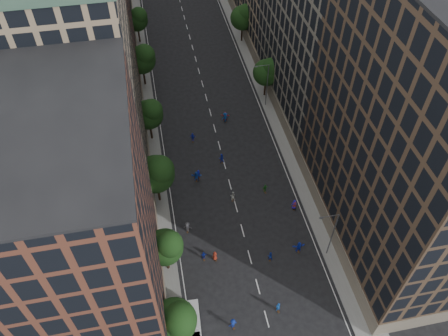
% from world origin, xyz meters
% --- Properties ---
extents(ground, '(240.00, 240.00, 0.00)m').
position_xyz_m(ground, '(0.00, 40.00, 0.00)').
color(ground, black).
rests_on(ground, ground).
extents(sidewalk_left, '(4.00, 105.00, 0.15)m').
position_xyz_m(sidewalk_left, '(-12.00, 47.50, 0.07)').
color(sidewalk_left, slate).
rests_on(sidewalk_left, ground).
extents(sidewalk_right, '(4.00, 105.00, 0.15)m').
position_xyz_m(sidewalk_right, '(12.00, 47.50, 0.07)').
color(sidewalk_right, slate).
rests_on(sidewalk_right, ground).
extents(bldg_left_a, '(14.00, 22.00, 30.00)m').
position_xyz_m(bldg_left_a, '(-19.00, 11.00, 15.00)').
color(bldg_left_a, brown).
rests_on(bldg_left_a, ground).
extents(bldg_left_b, '(14.00, 26.00, 34.00)m').
position_xyz_m(bldg_left_b, '(-19.00, 35.00, 17.00)').
color(bldg_left_b, '#937C60').
rests_on(bldg_left_b, ground).
extents(bldg_left_c, '(14.00, 20.00, 28.00)m').
position_xyz_m(bldg_left_c, '(-19.00, 58.00, 14.00)').
color(bldg_left_c, brown).
rests_on(bldg_left_c, ground).
extents(bldg_right_a, '(14.00, 30.00, 36.00)m').
position_xyz_m(bldg_right_a, '(19.00, 15.00, 18.00)').
color(bldg_right_a, '#473426').
rests_on(bldg_right_a, ground).
extents(bldg_right_b, '(14.00, 28.00, 33.00)m').
position_xyz_m(bldg_right_b, '(19.00, 44.00, 16.50)').
color(bldg_right_b, '#645E52').
rests_on(bldg_right_b, ground).
extents(tree_left_0, '(5.20, 5.20, 8.83)m').
position_xyz_m(tree_left_0, '(-11.01, 3.85, 5.96)').
color(tree_left_0, black).
rests_on(tree_left_0, ground).
extents(tree_left_1, '(4.80, 4.80, 8.21)m').
position_xyz_m(tree_left_1, '(-11.02, 13.86, 5.55)').
color(tree_left_1, black).
rests_on(tree_left_1, ground).
extents(tree_left_2, '(5.60, 5.60, 9.45)m').
position_xyz_m(tree_left_2, '(-10.99, 25.83, 6.36)').
color(tree_left_2, black).
rests_on(tree_left_2, ground).
extents(tree_left_3, '(5.00, 5.00, 8.58)m').
position_xyz_m(tree_left_3, '(-11.02, 39.85, 5.82)').
color(tree_left_3, black).
rests_on(tree_left_3, ground).
extents(tree_left_4, '(5.40, 5.40, 9.08)m').
position_xyz_m(tree_left_4, '(-11.00, 55.84, 6.10)').
color(tree_left_4, black).
rests_on(tree_left_4, ground).
extents(tree_left_5, '(4.80, 4.80, 8.33)m').
position_xyz_m(tree_left_5, '(-11.02, 71.86, 5.68)').
color(tree_left_5, black).
rests_on(tree_left_5, ground).
extents(tree_right_a, '(5.00, 5.00, 8.39)m').
position_xyz_m(tree_right_a, '(11.38, 47.85, 5.63)').
color(tree_right_a, black).
rests_on(tree_right_a, ground).
extents(tree_right_b, '(5.20, 5.20, 8.83)m').
position_xyz_m(tree_right_b, '(11.39, 67.85, 5.96)').
color(tree_right_b, black).
rests_on(tree_right_b, ground).
extents(streetlamp_near, '(2.64, 0.22, 9.06)m').
position_xyz_m(streetlamp_near, '(10.37, 12.00, 5.17)').
color(streetlamp_near, '#595B60').
rests_on(streetlamp_near, ground).
extents(streetlamp_far, '(2.64, 0.22, 9.06)m').
position_xyz_m(streetlamp_far, '(10.37, 45.00, 5.17)').
color(streetlamp_far, '#595B60').
rests_on(streetlamp_far, ground).
extents(cargo_van, '(2.57, 5.02, 2.61)m').
position_xyz_m(cargo_van, '(-9.29, 5.25, 1.37)').
color(cargo_van, silver).
rests_on(cargo_van, ground).
extents(skater_1, '(0.75, 0.59, 1.79)m').
position_xyz_m(skater_1, '(1.61, 5.35, 0.90)').
color(skater_1, navy).
rests_on(skater_1, ground).
extents(skater_2, '(0.86, 0.76, 1.51)m').
position_xyz_m(skater_2, '(2.62, 12.69, 0.75)').
color(skater_2, navy).
rests_on(skater_2, ground).
extents(skater_3, '(1.23, 0.92, 1.70)m').
position_xyz_m(skater_3, '(-4.35, 4.37, 0.85)').
color(skater_3, navy).
rests_on(skater_3, ground).
extents(skater_4, '(0.89, 0.38, 1.51)m').
position_xyz_m(skater_4, '(-6.26, 14.51, 0.75)').
color(skater_4, '#122495').
rests_on(skater_4, ground).
extents(skater_5, '(1.79, 0.57, 1.93)m').
position_xyz_m(skater_5, '(6.84, 13.18, 0.96)').
color(skater_5, '#162BB5').
rests_on(skater_5, ground).
extents(skater_6, '(0.92, 0.75, 1.62)m').
position_xyz_m(skater_6, '(-4.78, 14.13, 0.81)').
color(skater_6, maroon).
rests_on(skater_6, ground).
extents(skater_7, '(0.67, 0.51, 1.64)m').
position_xyz_m(skater_7, '(8.50, 20.41, 0.82)').
color(skater_7, maroon).
rests_on(skater_7, ground).
extents(skater_8, '(1.02, 0.92, 1.73)m').
position_xyz_m(skater_8, '(-0.21, 23.90, 0.86)').
color(skater_8, '#B2B2AE').
rests_on(skater_8, ground).
extents(skater_9, '(1.37, 1.06, 1.87)m').
position_xyz_m(skater_9, '(-7.78, 19.48, 0.94)').
color(skater_9, '#46444A').
rests_on(skater_9, ground).
extents(skater_10, '(0.98, 0.52, 1.59)m').
position_xyz_m(skater_10, '(5.03, 24.45, 0.80)').
color(skater_10, '#206A1F').
rests_on(skater_10, ground).
extents(skater_11, '(1.77, 0.88, 1.83)m').
position_xyz_m(skater_11, '(-5.05, 28.89, 0.91)').
color(skater_11, '#1540AF').
rests_on(skater_11, ground).
extents(skater_12, '(0.93, 0.69, 1.73)m').
position_xyz_m(skater_12, '(8.50, 20.50, 0.87)').
color(skater_12, '#2116BA').
rests_on(skater_12, ground).
extents(skater_13, '(0.74, 0.63, 1.74)m').
position_xyz_m(skater_13, '(-4.68, 29.34, 0.87)').
color(skater_13, '#161EB8').
rests_on(skater_13, ground).
extents(skater_14, '(0.89, 0.71, 1.77)m').
position_xyz_m(skater_14, '(-0.40, 32.08, 0.89)').
color(skater_14, '#1628B9').
rests_on(skater_14, ground).
extents(skater_15, '(1.41, 1.12, 1.90)m').
position_xyz_m(skater_15, '(2.21, 41.95, 0.95)').
color(skater_15, '#13419D').
rests_on(skater_15, ground).
extents(skater_16, '(1.12, 0.70, 1.78)m').
position_xyz_m(skater_16, '(-4.28, 37.96, 0.89)').
color(skater_16, '#1523B1').
rests_on(skater_16, ground).
extents(skater_17, '(1.68, 0.90, 1.73)m').
position_xyz_m(skater_17, '(2.32, 42.34, 0.87)').
color(skater_17, '#AE1D1F').
rests_on(skater_17, ground).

